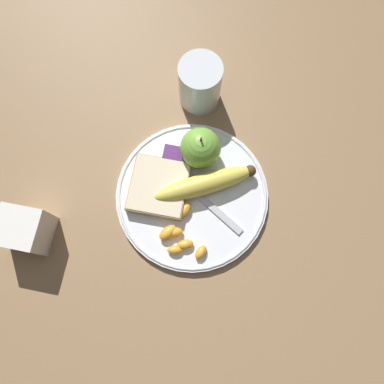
% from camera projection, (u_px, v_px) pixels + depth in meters
% --- Properties ---
extents(ground_plane, '(3.00, 3.00, 0.00)m').
position_uv_depth(ground_plane, '(192.00, 196.00, 0.68)').
color(ground_plane, olive).
extents(plate, '(0.27, 0.27, 0.01)m').
position_uv_depth(plate, '(192.00, 195.00, 0.67)').
color(plate, silver).
rests_on(plate, ground_plane).
extents(juice_glass, '(0.08, 0.08, 0.10)m').
position_uv_depth(juice_glass, '(200.00, 85.00, 0.69)').
color(juice_glass, silver).
rests_on(juice_glass, ground_plane).
extents(apple, '(0.07, 0.07, 0.08)m').
position_uv_depth(apple, '(203.00, 148.00, 0.65)').
color(apple, '#72B23D').
rests_on(apple, plate).
extents(banana, '(0.12, 0.18, 0.04)m').
position_uv_depth(banana, '(206.00, 184.00, 0.66)').
color(banana, '#E0CC4C').
rests_on(banana, plate).
extents(bread_slice, '(0.11, 0.10, 0.02)m').
position_uv_depth(bread_slice, '(159.00, 185.00, 0.66)').
color(bread_slice, tan).
rests_on(bread_slice, plate).
extents(fork, '(0.11, 0.17, 0.00)m').
position_uv_depth(fork, '(194.00, 191.00, 0.67)').
color(fork, '#B2B2B7').
rests_on(fork, plate).
extents(jam_packet, '(0.05, 0.04, 0.02)m').
position_uv_depth(jam_packet, '(173.00, 159.00, 0.67)').
color(jam_packet, white).
rests_on(jam_packet, plate).
extents(orange_segment_0, '(0.03, 0.03, 0.02)m').
position_uv_depth(orange_segment_0, '(185.00, 245.00, 0.64)').
color(orange_segment_0, '#F9A32D').
rests_on(orange_segment_0, plate).
extents(orange_segment_1, '(0.02, 0.03, 0.01)m').
position_uv_depth(orange_segment_1, '(175.00, 250.00, 0.64)').
color(orange_segment_1, '#F9A32D').
rests_on(orange_segment_1, plate).
extents(orange_segment_2, '(0.04, 0.04, 0.02)m').
position_uv_depth(orange_segment_2, '(168.00, 233.00, 0.64)').
color(orange_segment_2, '#F9A32D').
rests_on(orange_segment_2, plate).
extents(orange_segment_3, '(0.04, 0.03, 0.02)m').
position_uv_depth(orange_segment_3, '(185.00, 210.00, 0.65)').
color(orange_segment_3, '#F9A32D').
rests_on(orange_segment_3, plate).
extents(orange_segment_4, '(0.03, 0.02, 0.01)m').
position_uv_depth(orange_segment_4, '(201.00, 252.00, 0.64)').
color(orange_segment_4, '#F9A32D').
rests_on(orange_segment_4, plate).
extents(orange_segment_5, '(0.02, 0.03, 0.02)m').
position_uv_depth(orange_segment_5, '(175.00, 232.00, 0.65)').
color(orange_segment_5, '#F9A32D').
rests_on(orange_segment_5, plate).
extents(condiment_caddy, '(0.07, 0.07, 0.08)m').
position_uv_depth(condiment_caddy, '(26.00, 230.00, 0.63)').
color(condiment_caddy, silver).
rests_on(condiment_caddy, ground_plane).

